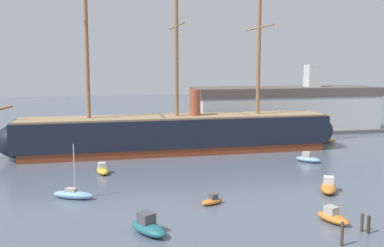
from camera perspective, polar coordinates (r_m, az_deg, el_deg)
name	(u,v)px	position (r m, az deg, el deg)	size (l,w,h in m)	color
tall_ship	(177,133)	(79.87, -2.00, -1.27)	(68.39, 14.30, 32.90)	brown
motorboat_foreground_left	(148,227)	(43.08, -5.78, -13.32)	(4.15, 5.17, 2.02)	#236670
motorboat_foreground_right	(333,217)	(48.05, 17.98, -11.58)	(2.92, 4.22, 1.64)	orange
motorboat_near_centre	(212,201)	(51.38, 2.66, -10.09)	(3.12, 2.28, 1.21)	orange
sailboat_mid_left	(73,194)	(55.21, -15.32, -8.93)	(5.37, 3.51, 6.75)	#7FB2D6
motorboat_mid_right	(328,187)	(58.57, 17.46, -7.93)	(3.84, 5.00, 1.95)	orange
motorboat_alongside_bow	(102,170)	(66.37, -11.67, -5.98)	(2.32, 4.09, 1.62)	gold
motorboat_alongside_stern	(308,159)	(74.93, 14.98, -4.47)	(4.13, 4.10, 1.73)	#7FB2D6
motorboat_far_left	(40,152)	(82.67, -19.34, -3.53)	(3.98, 3.74, 1.62)	#1E284C
motorboat_far_right	(326,140)	(94.29, 17.12, -2.02)	(4.72, 2.94, 1.84)	gold
motorboat_distant_centre	(178,136)	(95.15, -1.85, -1.60)	(4.60, 2.91, 1.79)	#B22D28
mooring_piling_nearest	(342,234)	(42.32, 19.08, -13.54)	(0.30, 0.30, 2.24)	#4C3D2D
mooring_piling_left_pair	(362,223)	(46.38, 21.40, -12.00)	(0.30, 0.30, 1.84)	#4C3D2D
mooring_piling_right_pair	(369,225)	(46.16, 22.16, -12.20)	(0.31, 0.31, 1.75)	#382B1E
dockside_warehouse_right	(285,109)	(107.92, 12.10, 1.87)	(48.08, 15.36, 16.01)	#565659
seagull_in_flight	(277,106)	(65.71, 11.03, 2.20)	(1.15, 0.44, 0.13)	silver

